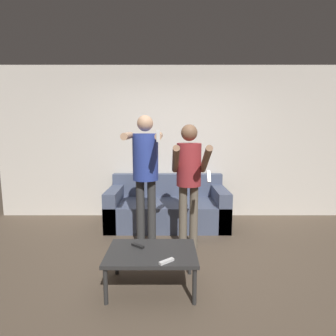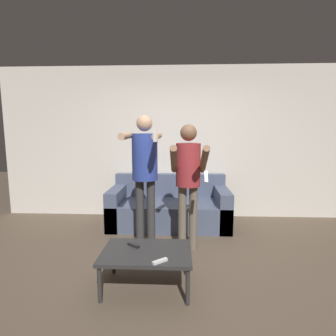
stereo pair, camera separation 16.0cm
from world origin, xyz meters
The scene contains 8 objects.
ground_plane centered at (0.00, 0.00, 0.00)m, with size 14.00×14.00×0.00m, color brown.
wall_back centered at (0.00, 1.98, 1.35)m, with size 6.40×0.06×2.70m.
couch centered at (-0.13, 1.49, 0.27)m, with size 1.94×0.93×0.81m.
person_standing_left centered at (-0.41, 0.55, 1.12)m, with size 0.45×0.70×1.76m.
person_standing_right centered at (0.15, 0.54, 1.02)m, with size 0.44×0.73×1.64m.
coffee_table centered at (-0.28, -0.34, 0.35)m, with size 0.88×0.59×0.39m.
remote_near centered at (-0.13, -0.56, 0.40)m, with size 0.14×0.12×0.02m.
remote_far centered at (-0.43, -0.24, 0.40)m, with size 0.14×0.12×0.02m.
Camera 1 is at (-0.12, -2.78, 1.55)m, focal length 28.00 mm.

